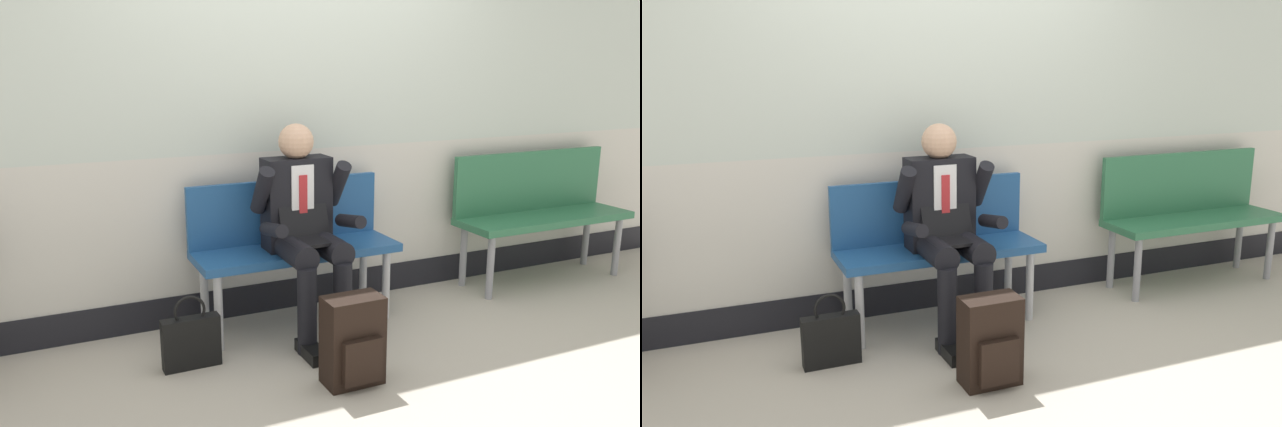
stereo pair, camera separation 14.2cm
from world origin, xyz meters
TOP-DOWN VIEW (x-y plane):
  - ground_plane at (0.00, 0.00)m, footprint 18.00×18.00m
  - station_wall at (0.00, 0.58)m, footprint 6.70×0.14m
  - bench_with_person at (-0.12, 0.30)m, footprint 1.25×0.42m
  - bench_empty at (1.85, 0.31)m, footprint 1.36×0.42m
  - person_seated at (-0.12, 0.10)m, footprint 0.57×0.70m
  - backpack at (-0.16, -0.58)m, footprint 0.30×0.21m
  - handbag at (-0.87, -0.06)m, footprint 0.31×0.08m

SIDE VIEW (x-z plane):
  - ground_plane at x=0.00m, z-range 0.00..0.00m
  - handbag at x=-0.87m, z-range -0.05..0.36m
  - backpack at x=-0.16m, z-range -0.01..0.46m
  - bench_with_person at x=-0.12m, z-range 0.09..0.98m
  - bench_empty at x=1.85m, z-range 0.09..1.04m
  - person_seated at x=-0.12m, z-range 0.05..1.30m
  - station_wall at x=0.00m, z-range -0.01..2.65m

